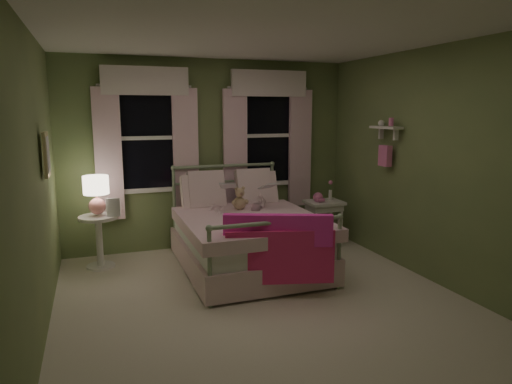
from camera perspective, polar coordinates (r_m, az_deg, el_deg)
name	(u,v)px	position (r m, az deg, el deg)	size (l,w,h in m)	color
room_shell	(263,174)	(4.42, 0.82, 2.25)	(4.20, 4.20, 4.20)	silver
bed	(246,237)	(5.60, -1.21, -5.61)	(1.58, 2.04, 1.18)	white
pink_throw	(279,241)	(4.62, 2.87, -6.18)	(1.07, 0.50, 0.71)	#FF31B2
child_left	(215,190)	(5.80, -5.18, 0.21)	(0.25, 0.16, 0.68)	#F7D1DD
child_right	(256,187)	(5.97, 0.03, 0.57)	(0.33, 0.26, 0.69)	#F7D1DD
book_left	(220,189)	(5.56, -4.54, 0.34)	(0.20, 0.27, 0.03)	beige
book_right	(263,190)	(5.73, 0.87, 0.25)	(0.20, 0.27, 0.02)	beige
teddy_bear	(240,200)	(5.75, -2.06, -1.02)	(0.22, 0.18, 0.30)	tan
nightstand_left	(99,234)	(5.90, -19.04, -5.02)	(0.46, 0.46, 0.65)	white
table_lamp	(96,191)	(5.79, -19.34, 0.11)	(0.30, 0.30, 0.47)	pink
book_nightstand	(107,216)	(5.77, -18.17, -2.87)	(0.16, 0.22, 0.02)	beige
nightstand_right	(324,208)	(6.51, 8.51, -1.98)	(0.50, 0.40, 0.64)	white
pink_toy	(318,197)	(6.43, 7.78, -0.67)	(0.14, 0.18, 0.14)	pink
bud_vase	(330,190)	(6.57, 9.28, 0.23)	(0.06, 0.06, 0.28)	white
window_left	(147,133)	(6.17, -13.45, 7.24)	(1.34, 0.13, 1.96)	black
window_right	(268,131)	(6.58, 1.54, 7.68)	(1.34, 0.13, 1.96)	black
wall_shelf	(386,142)	(5.92, 15.89, 6.06)	(0.15, 0.50, 0.60)	white
framed_picture	(47,154)	(4.73, -24.71, 4.29)	(0.03, 0.32, 0.42)	beige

